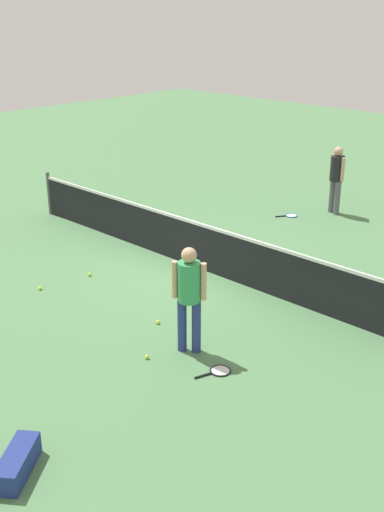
{
  "coord_description": "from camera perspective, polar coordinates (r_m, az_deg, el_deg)",
  "views": [
    {
      "loc": [
        8.03,
        -8.53,
        4.98
      ],
      "look_at": [
        1.11,
        -1.23,
        0.9
      ],
      "focal_mm": 44.0,
      "sensor_mm": 36.0,
      "label": 1
    }
  ],
  "objects": [
    {
      "name": "tennis_ball_baseline",
      "position": [
        12.44,
        -9.28,
        -1.66
      ],
      "size": [
        0.07,
        0.07,
        0.07
      ],
      "primitive_type": "sphere",
      "color": "#C6E033",
      "rests_on": "ground_plane"
    },
    {
      "name": "tennis_racket_near_player",
      "position": [
        9.26,
        2.45,
        -10.41
      ],
      "size": [
        0.4,
        0.61,
        0.03
      ],
      "color": "black",
      "rests_on": "ground_plane"
    },
    {
      "name": "tennis_ball_by_net",
      "position": [
        10.52,
        -3.13,
        -6.02
      ],
      "size": [
        0.07,
        0.07,
        0.07
      ],
      "primitive_type": "sphere",
      "color": "#C6E033",
      "rests_on": "ground_plane"
    },
    {
      "name": "ground_plane",
      "position": [
        12.73,
        0.19,
        -0.96
      ],
      "size": [
        40.0,
        40.0,
        0.0
      ],
      "primitive_type": "plane",
      "color": "#4C7A4C"
    },
    {
      "name": "player_far_side",
      "position": [
        16.11,
        13.01,
        7.25
      ],
      "size": [
        0.52,
        0.44,
        1.7
      ],
      "color": "#595960",
      "rests_on": "ground_plane"
    },
    {
      "name": "equipment_bag",
      "position": [
        7.71,
        -15.68,
        -17.83
      ],
      "size": [
        0.7,
        0.81,
        0.28
      ],
      "color": "navy",
      "rests_on": "ground_plane"
    },
    {
      "name": "tennis_racket_far_player",
      "position": [
        15.94,
        8.94,
        3.65
      ],
      "size": [
        0.46,
        0.58,
        0.03
      ],
      "color": "blue",
      "rests_on": "ground_plane"
    },
    {
      "name": "tennis_ball_near_player",
      "position": [
        12.03,
        -13.64,
        -2.86
      ],
      "size": [
        0.07,
        0.07,
        0.07
      ],
      "primitive_type": "sphere",
      "color": "#C6E033",
      "rests_on": "ground_plane"
    },
    {
      "name": "player_near_side",
      "position": [
        9.3,
        -0.27,
        -3.21
      ],
      "size": [
        0.48,
        0.47,
        1.7
      ],
      "color": "navy",
      "rests_on": "ground_plane"
    },
    {
      "name": "tennis_ball_midcourt",
      "position": [
        9.57,
        -4.12,
        -9.13
      ],
      "size": [
        0.07,
        0.07,
        0.07
      ],
      "primitive_type": "sphere",
      "color": "#C6E033",
      "rests_on": "ground_plane"
    },
    {
      "name": "court_net",
      "position": [
        12.54,
        0.2,
        1.15
      ],
      "size": [
        10.09,
        0.09,
        1.07
      ],
      "color": "#4C4C51",
      "rests_on": "ground_plane"
    }
  ]
}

